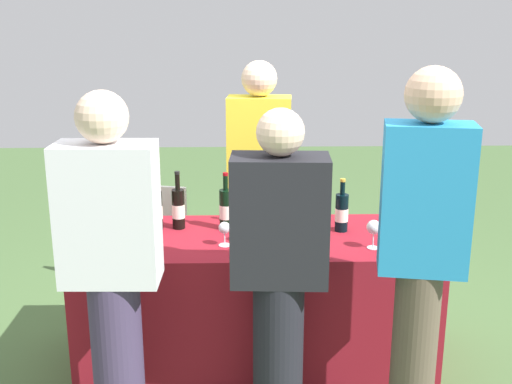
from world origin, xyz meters
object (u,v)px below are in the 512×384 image
guest_2 (422,248)px  server_pouring (259,180)px  wine_bottle_4 (283,208)px  guest_0 (112,265)px  wine_glass_2 (374,228)px  wine_bottle_1 (178,208)px  wine_glass_1 (252,223)px  wine_bottle_6 (342,212)px  wine_glass_0 (224,229)px  guest_1 (279,268)px  wine_bottle_0 (156,210)px  wine_bottle_2 (226,209)px  wine_bottle_5 (308,209)px  menu_board (149,239)px  wine_bottle_3 (259,206)px

guest_2 → server_pouring: bearing=125.4°
wine_bottle_4 → guest_0: (-0.79, -0.82, 0.00)m
wine_glass_2 → wine_bottle_1: bearing=161.7°
wine_glass_1 → server_pouring: size_ratio=0.09×
wine_bottle_6 → wine_glass_0: wine_bottle_6 is taller
wine_bottle_6 → guest_1: 0.78m
wine_bottle_0 → wine_bottle_4: bearing=0.9°
wine_bottle_2 → server_pouring: size_ratio=0.20×
wine_bottle_5 → wine_glass_2: (0.31, -0.28, -0.02)m
wine_bottle_4 → wine_bottle_5: size_ratio=0.94×
menu_board → wine_glass_1: bearing=-44.3°
wine_bottle_2 → wine_bottle_6: wine_bottle_2 is taller
wine_bottle_4 → wine_glass_1: (-0.18, -0.25, -0.01)m
wine_bottle_3 → wine_bottle_4: 0.13m
wine_bottle_4 → wine_glass_2: 0.56m
wine_bottle_4 → wine_bottle_2: bearing=-176.5°
wine_bottle_6 → wine_bottle_0: bearing=176.9°
wine_bottle_4 → wine_glass_1: size_ratio=2.11×
wine_bottle_1 → wine_glass_2: bearing=-18.3°
wine_bottle_4 → guest_1: size_ratio=0.20×
guest_0 → guest_1: size_ratio=1.06×
guest_2 → wine_bottle_1: bearing=153.0°
wine_bottle_5 → server_pouring: server_pouring is taller
wine_bottle_0 → guest_2: bearing=-34.0°
wine_glass_0 → guest_2: bearing=-33.5°
wine_glass_0 → menu_board: bearing=116.6°
wine_bottle_0 → wine_glass_0: size_ratio=2.49×
wine_bottle_1 → wine_bottle_5: (0.72, -0.06, 0.01)m
server_pouring → guest_0: bearing=68.1°
guest_0 → guest_1: bearing=7.4°
wine_bottle_0 → wine_bottle_6: wine_bottle_0 is taller
wine_bottle_2 → guest_2: 1.20m
wine_bottle_5 → guest_2: guest_2 is taller
wine_glass_2 → guest_2: (0.10, -0.51, 0.09)m
wine_bottle_2 → guest_1: bearing=-70.8°
wine_glass_2 → guest_2: 0.53m
guest_0 → guest_1: 0.74m
wine_bottle_1 → wine_bottle_3: (0.45, 0.02, 0.01)m
guest_2 → menu_board: size_ratio=2.21×
wine_bottle_3 → wine_bottle_5: size_ratio=0.97×
wine_bottle_3 → wine_bottle_0: bearing=-176.9°
wine_glass_0 → guest_0: size_ratio=0.08×
guest_1 → wine_glass_1: bearing=105.7°
wine_bottle_0 → wine_bottle_6: 1.03m
guest_0 → menu_board: size_ratio=2.09×
wine_glass_1 → guest_1: guest_1 is taller
wine_bottle_5 → guest_1: bearing=-106.5°
wine_glass_1 → menu_board: wine_glass_1 is taller
wine_glass_2 → server_pouring: (-0.56, 0.88, 0.03)m
wine_glass_1 → wine_bottle_4: bearing=54.7°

